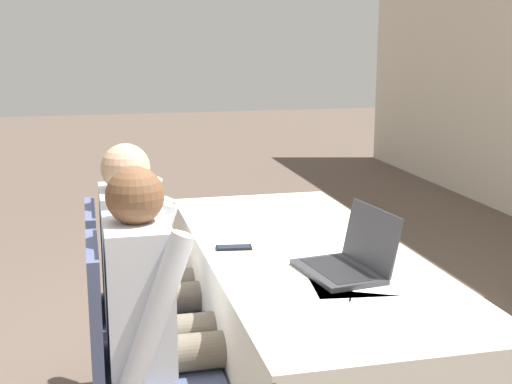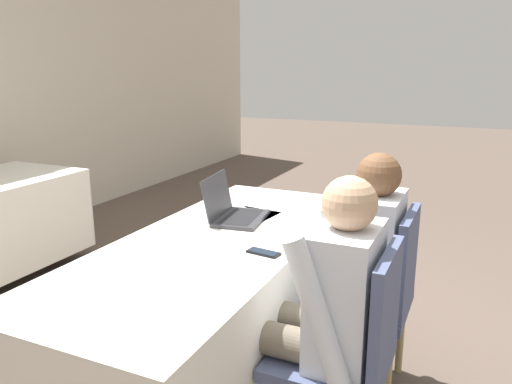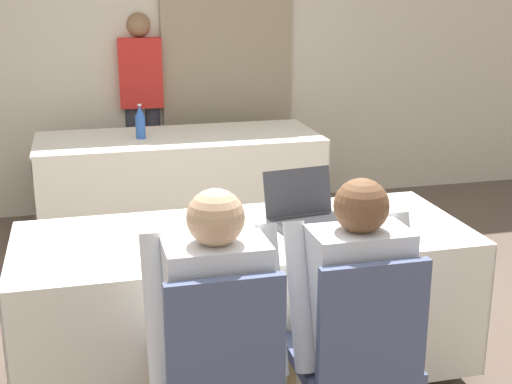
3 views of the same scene
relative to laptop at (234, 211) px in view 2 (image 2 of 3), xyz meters
name	(u,v)px [view 2 (image 2 of 3)]	position (x,y,z in m)	size (l,w,h in m)	color
ground_plane	(219,378)	(-0.31, -0.06, -0.79)	(24.00, 24.00, 0.00)	brown
conference_table_near	(217,273)	(-0.31, -0.06, -0.22)	(2.04, 0.82, 0.75)	white
laptop	(234,211)	(0.00, 0.00, 0.00)	(0.38, 0.32, 0.23)	#333338
cell_phone	(264,253)	(-0.39, -0.34, -0.04)	(0.08, 0.15, 0.01)	black
paper_beside_laptop	(256,203)	(0.35, 0.03, -0.04)	(0.32, 0.36, 0.00)	white
paper_centre_table	(274,218)	(0.12, -0.18, -0.04)	(0.31, 0.36, 0.00)	white
paper_left_edge	(250,213)	(0.14, -0.02, -0.04)	(0.25, 0.32, 0.00)	white
chair_near_left	(350,348)	(-0.57, -0.78, -0.29)	(0.44, 0.44, 0.91)	tan
chair_near_right	(377,292)	(-0.05, -0.78, -0.29)	(0.44, 0.44, 0.91)	tan
person_checkered_shirt	(325,304)	(-0.57, -0.67, -0.13)	(0.50, 0.52, 1.17)	#665B4C
person_white_shirt	(357,257)	(-0.05, -0.67, -0.13)	(0.50, 0.52, 1.17)	#665B4C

